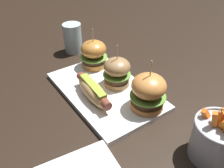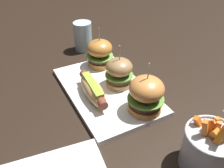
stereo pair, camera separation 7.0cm
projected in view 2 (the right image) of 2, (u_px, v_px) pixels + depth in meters
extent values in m
plane|color=black|center=(107.00, 92.00, 0.76)|extent=(3.00, 3.00, 0.00)
cube|color=white|center=(107.00, 90.00, 0.75)|extent=(0.37, 0.23, 0.01)
ellipsoid|color=tan|center=(93.00, 90.00, 0.70)|extent=(0.17, 0.06, 0.05)
cylinder|color=brown|center=(93.00, 88.00, 0.70)|extent=(0.18, 0.04, 0.03)
cube|color=olive|center=(92.00, 84.00, 0.69)|extent=(0.13, 0.03, 0.01)
cylinder|color=#BB7731|center=(100.00, 63.00, 0.86)|extent=(0.08, 0.08, 0.02)
cylinder|color=#3D271E|center=(100.00, 58.00, 0.85)|extent=(0.08, 0.08, 0.01)
cylinder|color=#6B9E3D|center=(100.00, 56.00, 0.84)|extent=(0.09, 0.09, 0.00)
ellipsoid|color=#BB7731|center=(100.00, 48.00, 0.83)|extent=(0.09, 0.09, 0.06)
cylinder|color=tan|center=(99.00, 36.00, 0.80)|extent=(0.00, 0.00, 0.06)
cylinder|color=#987247|center=(118.00, 82.00, 0.76)|extent=(0.08, 0.08, 0.02)
cylinder|color=#3D2A1A|center=(118.00, 77.00, 0.75)|extent=(0.07, 0.07, 0.02)
cylinder|color=#609338|center=(118.00, 74.00, 0.75)|extent=(0.09, 0.09, 0.00)
ellipsoid|color=#987247|center=(119.00, 66.00, 0.73)|extent=(0.08, 0.08, 0.05)
cylinder|color=tan|center=(119.00, 54.00, 0.71)|extent=(0.00, 0.00, 0.06)
cylinder|color=#CD823F|center=(145.00, 107.00, 0.67)|extent=(0.09, 0.09, 0.02)
cylinder|color=#412519|center=(145.00, 102.00, 0.66)|extent=(0.08, 0.08, 0.02)
cylinder|color=#609338|center=(146.00, 99.00, 0.65)|extent=(0.10, 0.10, 0.00)
ellipsoid|color=#CD823F|center=(147.00, 89.00, 0.63)|extent=(0.09, 0.09, 0.06)
cylinder|color=tan|center=(148.00, 74.00, 0.60)|extent=(0.00, 0.00, 0.06)
cylinder|color=#A8AAB2|center=(208.00, 151.00, 0.51)|extent=(0.11, 0.11, 0.09)
torus|color=#B7BABF|center=(214.00, 135.00, 0.49)|extent=(0.11, 0.11, 0.01)
cube|color=orange|center=(211.00, 136.00, 0.49)|extent=(0.04, 0.03, 0.07)
cube|color=orange|center=(213.00, 138.00, 0.49)|extent=(0.03, 0.03, 0.06)
cube|color=orange|center=(217.00, 140.00, 0.47)|extent=(0.04, 0.02, 0.09)
cube|color=orange|center=(201.00, 127.00, 0.52)|extent=(0.03, 0.04, 0.06)
cube|color=orange|center=(214.00, 136.00, 0.49)|extent=(0.01, 0.02, 0.08)
cube|color=orange|center=(215.00, 136.00, 0.49)|extent=(0.04, 0.03, 0.08)
cube|color=orange|center=(211.00, 137.00, 0.49)|extent=(0.05, 0.02, 0.07)
cube|color=orange|center=(205.00, 134.00, 0.49)|extent=(0.02, 0.03, 0.08)
cube|color=orange|center=(212.00, 131.00, 0.50)|extent=(0.03, 0.03, 0.08)
cylinder|color=silver|center=(83.00, 36.00, 0.96)|extent=(0.07, 0.07, 0.11)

